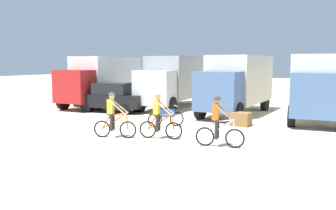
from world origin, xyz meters
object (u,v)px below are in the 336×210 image
at_px(box_truck_grey_hauler, 174,79).
at_px(box_truck_avon_van, 317,83).
at_px(cyclist_orange_shirt, 113,117).
at_px(bicycle_spare, 166,118).
at_px(box_truck_cream_rv, 237,82).
at_px(sedan_parked, 112,97).
at_px(cyclist_cowboy_hat, 159,117).
at_px(supply_crate, 241,119).
at_px(cyclist_near_camera, 218,123).
at_px(box_truck_white_box, 102,78).

bearing_deg(box_truck_grey_hauler, box_truck_avon_van, -7.30).
xyz_separation_m(cyclist_orange_shirt, bicycle_spare, (0.80, 3.04, -0.45)).
distance_m(box_truck_grey_hauler, box_truck_cream_rv, 4.63).
distance_m(box_truck_avon_van, sedan_parked, 11.47).
bearing_deg(cyclist_orange_shirt, cyclist_cowboy_hat, 20.69).
relative_size(cyclist_cowboy_hat, supply_crate, 2.13).
xyz_separation_m(box_truck_cream_rv, cyclist_cowboy_hat, (-1.00, -7.79, -1.03)).
height_order(sedan_parked, cyclist_near_camera, cyclist_near_camera).
relative_size(box_truck_avon_van, sedan_parked, 1.57).
distance_m(box_truck_white_box, cyclist_orange_shirt, 10.63).
relative_size(box_truck_cream_rv, bicycle_spare, 5.22).
height_order(box_truck_avon_van, supply_crate, box_truck_avon_van).
distance_m(box_truck_grey_hauler, cyclist_orange_shirt, 9.70).
distance_m(box_truck_white_box, box_truck_grey_hauler, 4.99).
relative_size(box_truck_avon_van, cyclist_orange_shirt, 3.77).
bearing_deg(cyclist_orange_shirt, sedan_parked, 125.52).
distance_m(box_truck_avon_van, supply_crate, 4.90).
height_order(box_truck_white_box, box_truck_avon_van, same).
bearing_deg(bicycle_spare, box_truck_grey_hauler, 112.15).
xyz_separation_m(box_truck_cream_rv, box_truck_avon_van, (4.19, -0.07, 0.00)).
xyz_separation_m(bicycle_spare, supply_crate, (3.05, 1.80, -0.09)).
bearing_deg(cyclist_near_camera, box_truck_white_box, 143.93).
relative_size(box_truck_avon_van, bicycle_spare, 5.18).
relative_size(box_truck_cream_rv, supply_crate, 8.10).
bearing_deg(sedan_parked, supply_crate, -8.30).
relative_size(box_truck_white_box, supply_crate, 7.92).
relative_size(box_truck_white_box, box_truck_cream_rv, 0.98).
bearing_deg(bicycle_spare, cyclist_cowboy_hat, -69.76).
relative_size(box_truck_cream_rv, cyclist_near_camera, 3.80).
bearing_deg(box_truck_white_box, cyclist_orange_shirt, -51.11).
bearing_deg(box_truck_cream_rv, supply_crate, -72.10).
xyz_separation_m(box_truck_cream_rv, bicycle_spare, (-1.89, -5.39, -1.48)).
bearing_deg(box_truck_cream_rv, box_truck_white_box, -178.81).
xyz_separation_m(box_truck_grey_hauler, cyclist_orange_shirt, (1.81, -9.47, -1.03)).
bearing_deg(supply_crate, box_truck_avon_van, 49.23).
xyz_separation_m(box_truck_white_box, bicycle_spare, (7.45, -5.19, -1.48)).
bearing_deg(box_truck_cream_rv, box_truck_grey_hauler, 166.96).
xyz_separation_m(sedan_parked, cyclist_orange_shirt, (4.31, -6.03, -0.04)).
height_order(box_truck_grey_hauler, cyclist_orange_shirt, box_truck_grey_hauler).
distance_m(box_truck_avon_van, cyclist_orange_shirt, 10.88).
height_order(box_truck_grey_hauler, box_truck_cream_rv, same).
height_order(box_truck_cream_rv, supply_crate, box_truck_cream_rv).
relative_size(box_truck_white_box, box_truck_avon_van, 0.98).
relative_size(sedan_parked, cyclist_orange_shirt, 2.40).
height_order(box_truck_cream_rv, bicycle_spare, box_truck_cream_rv).
distance_m(cyclist_near_camera, bicycle_spare, 4.31).
xyz_separation_m(box_truck_grey_hauler, box_truck_cream_rv, (4.51, -1.04, 0.00)).
height_order(cyclist_near_camera, supply_crate, cyclist_near_camera).
distance_m(cyclist_orange_shirt, bicycle_spare, 3.18).
distance_m(box_truck_cream_rv, bicycle_spare, 5.90).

